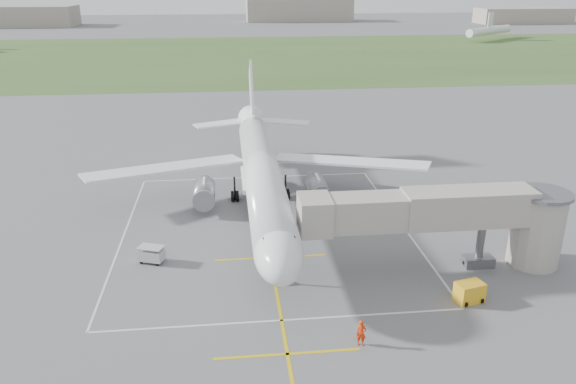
{
  "coord_description": "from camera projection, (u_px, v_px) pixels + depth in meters",
  "views": [
    {
      "loc": [
        -3.41,
        -55.2,
        23.77
      ],
      "look_at": [
        2.25,
        -4.0,
        4.0
      ],
      "focal_mm": 35.0,
      "sensor_mm": 36.0,
      "label": 1
    }
  ],
  "objects": [
    {
      "name": "grass_strip",
      "position": [
        235.0,
        56.0,
        180.72
      ],
      "size": [
        700.0,
        120.0,
        0.02
      ],
      "primitive_type": "cube",
      "color": "#3B5324",
      "rests_on": "ground"
    },
    {
      "name": "distant_aircraft",
      "position": [
        238.0,
        34.0,
        211.83
      ],
      "size": [
        228.99,
        31.06,
        8.85
      ],
      "color": "white",
      "rests_on": "ground"
    },
    {
      "name": "apron_markings",
      "position": [
        267.0,
        238.0,
        54.69
      ],
      "size": [
        28.2,
        60.0,
        0.01
      ],
      "color": "gold",
      "rests_on": "ground"
    },
    {
      "name": "ramp_worker_nose",
      "position": [
        361.0,
        333.0,
        38.45
      ],
      "size": [
        0.78,
        0.6,
        1.9
      ],
      "primitive_type": "imported",
      "rotation": [
        0.0,
        0.0,
        -0.24
      ],
      "color": "red",
      "rests_on": "ground"
    },
    {
      "name": "distant_hangars",
      "position": [
        199.0,
        14.0,
        302.67
      ],
      "size": [
        345.0,
        49.0,
        12.0
      ],
      "color": "gray",
      "rests_on": "ground"
    },
    {
      "name": "gpu_unit",
      "position": [
        469.0,
        292.0,
        43.75
      ],
      "size": [
        2.39,
        1.92,
        1.59
      ],
      "rotation": [
        0.0,
        0.0,
        0.24
      ],
      "color": "gold",
      "rests_on": "ground"
    },
    {
      "name": "ground",
      "position": [
        263.0,
        214.0,
        60.09
      ],
      "size": [
        700.0,
        700.0,
        0.0
      ],
      "primitive_type": "plane",
      "color": "#57575A",
      "rests_on": "ground"
    },
    {
      "name": "airliner",
      "position": [
        262.0,
        173.0,
        59.22
      ],
      "size": [
        38.93,
        46.75,
        13.52
      ],
      "color": "white",
      "rests_on": "ground"
    },
    {
      "name": "baggage_cart",
      "position": [
        151.0,
        254.0,
        49.75
      ],
      "size": [
        2.5,
        1.99,
        1.52
      ],
      "rotation": [
        0.0,
        0.0,
        -0.35
      ],
      "color": "#B1B1B1",
      "rests_on": "ground"
    },
    {
      "name": "jet_bridge",
      "position": [
        458.0,
        217.0,
        47.48
      ],
      "size": [
        23.4,
        5.0,
        7.2
      ],
      "color": "gray",
      "rests_on": "ground"
    },
    {
      "name": "ramp_worker_wing",
      "position": [
        198.0,
        197.0,
        62.76
      ],
      "size": [
        0.97,
        0.96,
        1.57
      ],
      "primitive_type": "imported",
      "rotation": [
        0.0,
        0.0,
        2.39
      ],
      "color": "red",
      "rests_on": "ground"
    }
  ]
}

